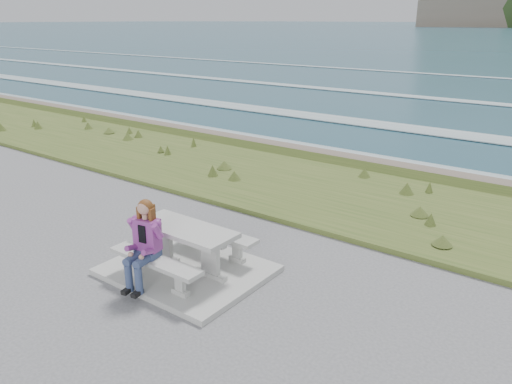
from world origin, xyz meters
TOP-DOWN VIEW (x-y plane):
  - concrete_slab at (0.00, 0.00)m, footprint 2.60×2.10m
  - picnic_table at (0.00, 0.00)m, footprint 1.80×0.75m
  - bench_landward at (0.00, -0.70)m, footprint 1.80×0.35m
  - bench_seaward at (0.00, 0.70)m, footprint 1.80×0.35m
  - grass_verge at (0.00, 5.00)m, footprint 160.00×4.50m
  - shore_drop at (0.00, 7.90)m, footprint 160.00×0.80m
  - ocean at (0.00, 25.09)m, footprint 1600.00×1600.00m
  - seated_woman at (-0.13, -0.83)m, footprint 0.50×0.75m

SIDE VIEW (x-z plane):
  - ocean at x=0.00m, z-range -1.79..-1.70m
  - grass_verge at x=0.00m, z-range -0.11..0.11m
  - shore_drop at x=0.00m, z-range -1.10..1.10m
  - concrete_slab at x=0.00m, z-range 0.00..0.10m
  - bench_landward at x=0.00m, z-range 0.22..0.67m
  - bench_seaward at x=0.00m, z-range 0.22..0.67m
  - seated_woman at x=-0.13m, z-range -0.08..1.32m
  - picnic_table at x=0.00m, z-range 0.31..1.06m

